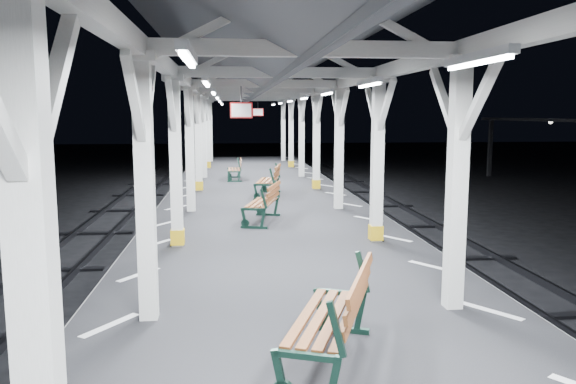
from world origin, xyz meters
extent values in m
plane|color=black|center=(0.00, 0.00, 0.00)|extent=(120.00, 120.00, 0.00)
cube|color=black|center=(0.00, 0.00, 0.50)|extent=(6.00, 50.00, 1.00)
cube|color=silver|center=(-2.45, 0.00, 1.00)|extent=(1.00, 48.00, 0.01)
cube|color=silver|center=(2.45, 0.00, 1.00)|extent=(1.00, 48.00, 0.01)
cube|color=#2D2D33|center=(-4.45, 0.00, 0.08)|extent=(0.08, 60.00, 0.16)
cube|color=#2D2D33|center=(4.45, 0.00, 0.08)|extent=(0.08, 60.00, 0.16)
cube|color=black|center=(5.00, 0.00, 0.03)|extent=(2.20, 0.22, 0.06)
cube|color=silver|center=(-2.00, -6.00, 2.60)|extent=(0.22, 0.22, 3.20)
cube|color=silver|center=(-2.00, -5.45, 3.75)|extent=(0.10, 0.99, 0.99)
cube|color=silver|center=(-2.00, -2.00, 2.60)|extent=(0.22, 0.22, 3.20)
cube|color=silver|center=(-2.00, -2.00, 4.26)|extent=(0.40, 0.40, 0.12)
cube|color=silver|center=(-2.00, -1.45, 3.75)|extent=(0.10, 0.99, 0.99)
cube|color=silver|center=(-2.00, -2.55, 3.75)|extent=(0.10, 0.99, 0.99)
cube|color=silver|center=(-2.00, 2.00, 2.60)|extent=(0.22, 0.22, 3.20)
cube|color=silver|center=(-2.00, 2.00, 4.26)|extent=(0.40, 0.40, 0.12)
cube|color=gold|center=(-2.00, 2.00, 1.18)|extent=(0.26, 0.26, 0.30)
cube|color=silver|center=(-2.00, 2.55, 3.75)|extent=(0.10, 0.99, 0.99)
cube|color=silver|center=(-2.00, 1.45, 3.75)|extent=(0.10, 0.99, 0.99)
cube|color=silver|center=(-2.00, 6.00, 2.60)|extent=(0.22, 0.22, 3.20)
cube|color=silver|center=(-2.00, 6.00, 4.26)|extent=(0.40, 0.40, 0.12)
cube|color=silver|center=(-2.00, 6.55, 3.75)|extent=(0.10, 0.99, 0.99)
cube|color=silver|center=(-2.00, 5.45, 3.75)|extent=(0.10, 0.99, 0.99)
cube|color=silver|center=(-2.00, 10.00, 2.60)|extent=(0.22, 0.22, 3.20)
cube|color=silver|center=(-2.00, 10.00, 4.26)|extent=(0.40, 0.40, 0.12)
cube|color=gold|center=(-2.00, 10.00, 1.18)|extent=(0.26, 0.26, 0.30)
cube|color=silver|center=(-2.00, 10.55, 3.75)|extent=(0.10, 0.99, 0.99)
cube|color=silver|center=(-2.00, 9.45, 3.75)|extent=(0.10, 0.99, 0.99)
cube|color=silver|center=(-2.00, 14.00, 2.60)|extent=(0.22, 0.22, 3.20)
cube|color=silver|center=(-2.00, 14.00, 4.26)|extent=(0.40, 0.40, 0.12)
cube|color=silver|center=(-2.00, 14.55, 3.75)|extent=(0.10, 0.99, 0.99)
cube|color=silver|center=(-2.00, 13.45, 3.75)|extent=(0.10, 0.99, 0.99)
cube|color=silver|center=(-2.00, 18.00, 2.60)|extent=(0.22, 0.22, 3.20)
cube|color=silver|center=(-2.00, 18.00, 4.26)|extent=(0.40, 0.40, 0.12)
cube|color=gold|center=(-2.00, 18.00, 1.18)|extent=(0.26, 0.26, 0.30)
cube|color=silver|center=(-2.00, 18.55, 3.75)|extent=(0.10, 0.99, 0.99)
cube|color=silver|center=(-2.00, 17.45, 3.75)|extent=(0.10, 0.99, 0.99)
cube|color=silver|center=(-2.00, 22.00, 2.60)|extent=(0.22, 0.22, 3.20)
cube|color=silver|center=(-2.00, 22.00, 4.26)|extent=(0.40, 0.40, 0.12)
cube|color=silver|center=(-2.00, 22.55, 3.75)|extent=(0.10, 0.99, 0.99)
cube|color=silver|center=(-2.00, 21.45, 3.75)|extent=(0.10, 0.99, 0.99)
cube|color=silver|center=(2.00, -2.00, 2.60)|extent=(0.22, 0.22, 3.20)
cube|color=silver|center=(2.00, -2.00, 4.26)|extent=(0.40, 0.40, 0.12)
cube|color=silver|center=(2.00, -1.45, 3.75)|extent=(0.10, 0.99, 0.99)
cube|color=silver|center=(2.00, -2.55, 3.75)|extent=(0.10, 0.99, 0.99)
cube|color=silver|center=(2.00, 2.00, 2.60)|extent=(0.22, 0.22, 3.20)
cube|color=silver|center=(2.00, 2.00, 4.26)|extent=(0.40, 0.40, 0.12)
cube|color=gold|center=(2.00, 2.00, 1.18)|extent=(0.26, 0.26, 0.30)
cube|color=silver|center=(2.00, 2.55, 3.75)|extent=(0.10, 0.99, 0.99)
cube|color=silver|center=(2.00, 1.45, 3.75)|extent=(0.10, 0.99, 0.99)
cube|color=silver|center=(2.00, 6.00, 2.60)|extent=(0.22, 0.22, 3.20)
cube|color=silver|center=(2.00, 6.00, 4.26)|extent=(0.40, 0.40, 0.12)
cube|color=silver|center=(2.00, 6.55, 3.75)|extent=(0.10, 0.99, 0.99)
cube|color=silver|center=(2.00, 5.45, 3.75)|extent=(0.10, 0.99, 0.99)
cube|color=silver|center=(2.00, 10.00, 2.60)|extent=(0.22, 0.22, 3.20)
cube|color=silver|center=(2.00, 10.00, 4.26)|extent=(0.40, 0.40, 0.12)
cube|color=gold|center=(2.00, 10.00, 1.18)|extent=(0.26, 0.26, 0.30)
cube|color=silver|center=(2.00, 10.55, 3.75)|extent=(0.10, 0.99, 0.99)
cube|color=silver|center=(2.00, 9.45, 3.75)|extent=(0.10, 0.99, 0.99)
cube|color=silver|center=(2.00, 14.00, 2.60)|extent=(0.22, 0.22, 3.20)
cube|color=silver|center=(2.00, 14.00, 4.26)|extent=(0.40, 0.40, 0.12)
cube|color=silver|center=(2.00, 14.55, 3.75)|extent=(0.10, 0.99, 0.99)
cube|color=silver|center=(2.00, 13.45, 3.75)|extent=(0.10, 0.99, 0.99)
cube|color=silver|center=(2.00, 18.00, 2.60)|extent=(0.22, 0.22, 3.20)
cube|color=silver|center=(2.00, 18.00, 4.26)|extent=(0.40, 0.40, 0.12)
cube|color=gold|center=(2.00, 18.00, 1.18)|extent=(0.26, 0.26, 0.30)
cube|color=silver|center=(2.00, 18.55, 3.75)|extent=(0.10, 0.99, 0.99)
cube|color=silver|center=(2.00, 17.45, 3.75)|extent=(0.10, 0.99, 0.99)
cube|color=silver|center=(2.00, 22.00, 2.60)|extent=(0.22, 0.22, 3.20)
cube|color=silver|center=(2.00, 22.00, 4.26)|extent=(0.40, 0.40, 0.12)
cube|color=silver|center=(2.00, 22.55, 3.75)|extent=(0.10, 0.99, 0.99)
cube|color=silver|center=(2.00, 21.45, 3.75)|extent=(0.10, 0.99, 0.99)
cube|color=silver|center=(-2.00, 0.00, 4.38)|extent=(0.18, 48.00, 0.24)
cube|color=silver|center=(2.00, 0.00, 4.38)|extent=(0.18, 48.00, 0.24)
cube|color=silver|center=(0.00, -2.00, 4.38)|extent=(4.20, 0.14, 0.20)
cube|color=silver|center=(0.00, 2.00, 4.38)|extent=(4.20, 0.14, 0.20)
cube|color=silver|center=(0.00, 6.00, 4.38)|extent=(4.20, 0.14, 0.20)
cube|color=silver|center=(0.00, 10.00, 4.38)|extent=(4.20, 0.14, 0.20)
cube|color=silver|center=(0.00, 14.00, 4.38)|extent=(4.20, 0.14, 0.20)
cube|color=silver|center=(0.00, 18.00, 4.38)|extent=(4.20, 0.14, 0.20)
cube|color=silver|center=(0.00, 22.00, 4.38)|extent=(4.20, 0.14, 0.20)
cube|color=silver|center=(0.00, 0.00, 5.30)|extent=(0.16, 48.00, 0.20)
cube|color=#484B4F|center=(-1.30, 0.00, 4.92)|extent=(2.80, 49.00, 1.45)
cube|color=#484B4F|center=(1.30, 0.00, 4.92)|extent=(2.80, 49.00, 1.45)
cube|color=silver|center=(-1.30, -4.00, 4.10)|extent=(0.10, 1.35, 0.08)
cube|color=white|center=(-1.30, -4.00, 4.05)|extent=(0.05, 1.25, 0.05)
cube|color=silver|center=(-1.30, 0.00, 4.10)|extent=(0.10, 1.35, 0.08)
cube|color=white|center=(-1.30, 0.00, 4.05)|extent=(0.05, 1.25, 0.05)
cube|color=silver|center=(-1.30, 4.00, 4.10)|extent=(0.10, 1.35, 0.08)
cube|color=white|center=(-1.30, 4.00, 4.05)|extent=(0.05, 1.25, 0.05)
cube|color=silver|center=(-1.30, 8.00, 4.10)|extent=(0.10, 1.35, 0.08)
cube|color=white|center=(-1.30, 8.00, 4.05)|extent=(0.05, 1.25, 0.05)
cube|color=silver|center=(-1.30, 12.00, 4.10)|extent=(0.10, 1.35, 0.08)
cube|color=white|center=(-1.30, 12.00, 4.05)|extent=(0.05, 1.25, 0.05)
cube|color=silver|center=(-1.30, 16.00, 4.10)|extent=(0.10, 1.35, 0.08)
cube|color=white|center=(-1.30, 16.00, 4.05)|extent=(0.05, 1.25, 0.05)
cube|color=silver|center=(-1.30, 20.00, 4.10)|extent=(0.10, 1.35, 0.08)
cube|color=white|center=(-1.30, 20.00, 4.05)|extent=(0.05, 1.25, 0.05)
cube|color=silver|center=(1.30, -4.00, 4.10)|extent=(0.10, 1.35, 0.08)
cube|color=white|center=(1.30, -4.00, 4.05)|extent=(0.05, 1.25, 0.05)
cube|color=silver|center=(1.30, 0.00, 4.10)|extent=(0.10, 1.35, 0.08)
cube|color=white|center=(1.30, 0.00, 4.05)|extent=(0.05, 1.25, 0.05)
cube|color=silver|center=(1.30, 4.00, 4.10)|extent=(0.10, 1.35, 0.08)
cube|color=white|center=(1.30, 4.00, 4.05)|extent=(0.05, 1.25, 0.05)
cube|color=silver|center=(1.30, 8.00, 4.10)|extent=(0.10, 1.35, 0.08)
cube|color=white|center=(1.30, 8.00, 4.05)|extent=(0.05, 1.25, 0.05)
cube|color=silver|center=(1.30, 12.00, 4.10)|extent=(0.10, 1.35, 0.08)
cube|color=white|center=(1.30, 12.00, 4.05)|extent=(0.05, 1.25, 0.05)
cube|color=silver|center=(1.30, 16.00, 4.10)|extent=(0.10, 1.35, 0.08)
cube|color=white|center=(1.30, 16.00, 4.05)|extent=(0.05, 1.25, 0.05)
cube|color=silver|center=(1.30, 20.00, 4.10)|extent=(0.10, 1.35, 0.08)
cube|color=white|center=(1.30, 20.00, 4.05)|extent=(0.05, 1.25, 0.05)
cylinder|color=black|center=(-0.68, 3.72, 4.02)|extent=(0.02, 0.02, 0.36)
cube|color=red|center=(-0.68, 3.72, 3.67)|extent=(0.50, 0.03, 0.35)
cube|color=white|center=(-0.68, 3.72, 3.67)|extent=(0.44, 0.04, 0.29)
cylinder|color=black|center=(0.40, 17.75, 4.02)|extent=(0.02, 0.02, 0.36)
cube|color=red|center=(0.40, 17.75, 3.67)|extent=(0.50, 0.03, 0.35)
cube|color=white|center=(0.40, 17.75, 3.67)|extent=(0.44, 0.05, 0.29)
cube|color=black|center=(14.00, 22.00, 1.65)|extent=(0.20, 0.20, 3.30)
sphere|color=silver|center=(14.00, 16.00, 3.22)|extent=(0.20, 0.20, 0.20)
sphere|color=silver|center=(14.00, 22.00, 3.22)|extent=(0.20, 0.20, 0.20)
cube|color=#122F25|center=(-0.53, -4.31, 1.26)|extent=(0.18, 0.11, 0.52)
cube|color=#122F25|center=(-0.09, -4.48, 1.26)|extent=(0.17, 0.11, 0.53)
cube|color=#122F25|center=(-0.06, -4.49, 1.76)|extent=(0.19, 0.12, 0.50)
cube|color=#122F25|center=(0.34, -2.70, 1.03)|extent=(0.66, 0.30, 0.07)
cube|color=#122F25|center=(0.10, -2.61, 1.26)|extent=(0.18, 0.11, 0.52)
cube|color=#122F25|center=(0.55, -2.78, 1.26)|extent=(0.17, 0.11, 0.53)
cube|color=#122F25|center=(0.57, -2.79, 1.76)|extent=(0.19, 0.12, 0.50)
cube|color=brown|center=(-0.19, -3.47, 1.51)|extent=(0.70, 1.65, 0.04)
cube|color=brown|center=(-0.05, -3.52, 1.51)|extent=(0.70, 1.65, 0.04)
cube|color=brown|center=(0.08, -3.57, 1.51)|extent=(0.70, 1.65, 0.04)
cube|color=brown|center=(0.22, -3.62, 1.51)|extent=(0.70, 1.65, 0.04)
cube|color=brown|center=(0.30, -3.65, 1.67)|extent=(0.66, 1.63, 0.11)
cube|color=brown|center=(0.32, -3.66, 1.82)|extent=(0.66, 1.63, 0.11)
cube|color=brown|center=(0.34, -3.67, 1.96)|extent=(0.66, 1.63, 0.11)
cube|color=#122F25|center=(-0.43, 3.50, 1.03)|extent=(0.62, 0.22, 0.06)
cube|color=#122F25|center=(-0.65, 3.56, 1.24)|extent=(0.17, 0.09, 0.48)
cube|color=#122F25|center=(-0.23, 3.44, 1.24)|extent=(0.15, 0.09, 0.48)
cube|color=#122F25|center=(-0.21, 3.44, 1.69)|extent=(0.18, 0.09, 0.45)
cube|color=#122F25|center=(0.00, 5.10, 1.03)|extent=(0.62, 0.22, 0.06)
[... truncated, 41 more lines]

